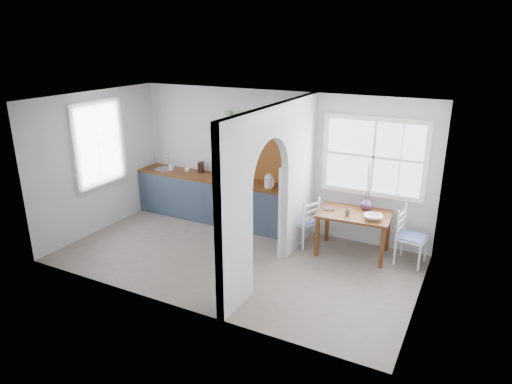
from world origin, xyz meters
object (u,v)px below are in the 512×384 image
at_px(vase, 366,203).
at_px(kettle, 269,181).
at_px(chair_left, 303,221).
at_px(chair_right, 412,237).
at_px(dining_table, 353,233).

bearing_deg(vase, kettle, -175.13).
bearing_deg(chair_left, chair_right, 116.62).
bearing_deg(dining_table, chair_right, 0.75).
xyz_separation_m(chair_left, vase, (1.01, 0.29, 0.40)).
bearing_deg(chair_right, vase, 84.10).
relative_size(chair_left, kettle, 3.56).
relative_size(chair_left, chair_right, 0.95).
height_order(dining_table, chair_left, chair_left).
xyz_separation_m(dining_table, kettle, (-1.63, 0.11, 0.66)).
distance_m(kettle, vase, 1.77).
relative_size(dining_table, kettle, 4.74).
height_order(chair_left, vase, vase).
relative_size(dining_table, chair_right, 1.26).
relative_size(chair_right, vase, 4.37).
bearing_deg(chair_left, vase, 128.93).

